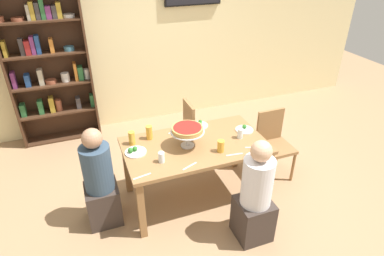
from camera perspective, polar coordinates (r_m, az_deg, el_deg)
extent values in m
plane|color=#9E7A56|center=(4.05, 0.51, -11.64)|extent=(12.00, 12.00, 0.00)
cube|color=beige|center=(5.29, -8.31, 15.65)|extent=(8.00, 0.12, 2.80)
cube|color=olive|center=(3.61, 0.56, -3.08)|extent=(1.56, 0.88, 0.04)
cube|color=olive|center=(3.40, -8.77, -13.93)|extent=(0.07, 0.07, 0.70)
cube|color=olive|center=(3.83, 12.80, -8.49)|extent=(0.07, 0.07, 0.70)
cube|color=olive|center=(3.98, -11.23, -6.66)|extent=(0.07, 0.07, 0.70)
cube|color=olive|center=(4.36, 7.57, -2.75)|extent=(0.07, 0.07, 0.70)
cube|color=#422819|center=(5.13, -29.43, 8.07)|extent=(0.03, 0.30, 2.20)
cube|color=#422819|center=(5.06, -17.45, 10.35)|extent=(0.03, 0.30, 2.20)
cube|color=#422819|center=(5.20, -23.50, 9.76)|extent=(1.10, 0.02, 2.20)
cube|color=#422819|center=(5.50, -21.23, -1.32)|extent=(1.04, 0.28, 0.02)
cube|color=#422819|center=(5.30, -22.10, 2.74)|extent=(1.04, 0.28, 0.02)
cube|color=#422819|center=(5.13, -23.03, 7.10)|extent=(1.04, 0.28, 0.02)
cube|color=#422819|center=(5.00, -24.04, 11.72)|extent=(1.04, 0.28, 0.02)
cube|color=#422819|center=(4.89, -25.14, 16.57)|extent=(1.04, 0.28, 0.02)
cube|color=#2D6B38|center=(5.31, -27.25, 2.82)|extent=(0.07, 0.13, 0.18)
cube|color=#2D6B38|center=(5.28, -24.76, 3.39)|extent=(0.07, 0.13, 0.20)
cube|color=#B7932D|center=(5.26, -23.15, 3.82)|extent=(0.07, 0.13, 0.23)
cylinder|color=brown|center=(5.26, -22.14, 3.72)|extent=(0.09, 0.09, 0.17)
cube|color=#3D3838|center=(5.25, -19.12, 4.24)|extent=(0.06, 0.13, 0.17)
cube|color=#2D6B38|center=(5.25, -16.92, 4.71)|extent=(0.07, 0.13, 0.18)
cube|color=#7A3370|center=(5.14, -28.54, 7.35)|extent=(0.05, 0.13, 0.22)
cube|color=navy|center=(5.13, -26.64, 7.44)|extent=(0.07, 0.13, 0.17)
cube|color=#B2A88E|center=(5.10, -24.77, 8.08)|extent=(0.06, 0.13, 0.22)
cylinder|color=brown|center=(5.12, -23.29, 7.44)|extent=(0.15, 0.15, 0.05)
cylinder|color=silver|center=(5.10, -21.12, 8.26)|extent=(0.11, 0.11, 0.13)
cube|color=orange|center=(5.08, -19.56, 9.24)|extent=(0.04, 0.13, 0.26)
cube|color=#2D6B38|center=(5.09, -18.79, 9.06)|extent=(0.07, 0.13, 0.20)
cylinder|color=silver|center=(5.10, -17.80, 8.97)|extent=(0.09, 0.09, 0.15)
cube|color=#B7932D|center=(5.02, -29.78, 11.85)|extent=(0.04, 0.13, 0.21)
cube|color=#3D3838|center=(4.99, -27.46, 12.43)|extent=(0.05, 0.10, 0.22)
cube|color=maroon|center=(4.99, -26.63, 12.40)|extent=(0.07, 0.13, 0.19)
cube|color=#7A3370|center=(4.97, -25.92, 12.83)|extent=(0.05, 0.13, 0.24)
cube|color=navy|center=(4.97, -25.20, 13.02)|extent=(0.05, 0.13, 0.25)
cube|color=orange|center=(4.96, -23.20, 13.07)|extent=(0.05, 0.13, 0.19)
cylinder|color=#3D7084|center=(4.97, -20.58, 12.82)|extent=(0.14, 0.14, 0.06)
cylinder|color=brown|center=(4.91, -28.04, 16.35)|extent=(0.16, 0.16, 0.04)
cube|color=#B2A88E|center=(4.88, -26.58, 17.53)|extent=(0.04, 0.13, 0.19)
cube|color=#B7932D|center=(4.88, -26.03, 17.84)|extent=(0.05, 0.13, 0.22)
cube|color=#3D3838|center=(4.87, -25.27, 17.91)|extent=(0.05, 0.13, 0.21)
cube|color=#2D6B38|center=(4.87, -24.56, 18.27)|extent=(0.05, 0.13, 0.24)
cube|color=#7A3370|center=(4.87, -23.66, 17.94)|extent=(0.07, 0.13, 0.16)
cube|color=#3D3838|center=(4.87, -22.80, 18.13)|extent=(0.06, 0.13, 0.16)
cube|color=#B7932D|center=(4.86, -22.10, 18.47)|extent=(0.06, 0.13, 0.20)
cylinder|color=silver|center=(4.88, -20.60, 17.81)|extent=(0.15, 0.15, 0.04)
cube|color=#382D28|center=(3.74, -15.08, -12.56)|extent=(0.34, 0.34, 0.45)
cylinder|color=#33475B|center=(3.44, -16.12, -6.71)|extent=(0.30, 0.30, 0.50)
sphere|color=#A87A5B|center=(3.25, -16.98, -1.75)|extent=(0.20, 0.20, 0.20)
cube|color=#382D28|center=(3.52, 10.49, -15.18)|extent=(0.34, 0.34, 0.45)
cylinder|color=silver|center=(3.20, 11.28, -9.16)|extent=(0.30, 0.30, 0.50)
sphere|color=tan|center=(2.99, 11.94, -3.96)|extent=(0.20, 0.20, 0.20)
cube|color=olive|center=(4.23, 14.29, -3.32)|extent=(0.40, 0.40, 0.04)
cube|color=olive|center=(4.24, 13.36, 0.52)|extent=(0.36, 0.04, 0.42)
cylinder|color=olive|center=(4.34, 17.11, -6.50)|extent=(0.04, 0.04, 0.41)
cylinder|color=olive|center=(4.16, 13.19, -7.64)|extent=(0.04, 0.04, 0.41)
cylinder|color=olive|center=(4.56, 14.58, -4.11)|extent=(0.04, 0.04, 0.41)
cylinder|color=olive|center=(4.39, 10.77, -5.07)|extent=(0.04, 0.04, 0.41)
cube|color=olive|center=(4.45, 1.63, -0.48)|extent=(0.40, 0.40, 0.04)
cube|color=olive|center=(4.28, -0.56, 1.74)|extent=(0.04, 0.36, 0.42)
cylinder|color=olive|center=(4.77, 2.76, -1.43)|extent=(0.04, 0.04, 0.41)
cylinder|color=olive|center=(4.50, 4.50, -3.61)|extent=(0.04, 0.04, 0.41)
cylinder|color=olive|center=(4.66, -1.21, -2.22)|extent=(0.04, 0.04, 0.41)
cylinder|color=olive|center=(4.38, 0.32, -4.52)|extent=(0.04, 0.04, 0.41)
cylinder|color=silver|center=(3.57, -0.78, -3.01)|extent=(0.15, 0.15, 0.01)
cylinder|color=silver|center=(3.52, -0.79, -1.81)|extent=(0.03, 0.03, 0.16)
cylinder|color=silver|center=(3.48, -0.80, -0.60)|extent=(0.37, 0.37, 0.01)
cylinder|color=tan|center=(3.46, -0.80, -0.22)|extent=(0.34, 0.34, 0.05)
cylinder|color=maroon|center=(3.45, -0.80, 0.14)|extent=(0.30, 0.30, 0.00)
cylinder|color=white|center=(3.94, 1.29, 0.45)|extent=(0.20, 0.20, 0.01)
sphere|color=#2D7028|center=(3.90, 1.39, 0.69)|extent=(0.05, 0.05, 0.05)
sphere|color=#2D7028|center=(3.96, 1.43, 1.13)|extent=(0.05, 0.05, 0.05)
cylinder|color=white|center=(3.51, -9.75, -4.14)|extent=(0.23, 0.23, 0.01)
sphere|color=#2D7028|center=(3.48, -10.65, -3.82)|extent=(0.06, 0.06, 0.06)
sphere|color=#2D7028|center=(3.50, -9.87, -3.55)|extent=(0.05, 0.05, 0.05)
cylinder|color=white|center=(3.90, 9.07, -0.32)|extent=(0.21, 0.21, 0.01)
sphere|color=#2D7028|center=(3.91, 9.18, 0.22)|extent=(0.04, 0.04, 0.04)
sphere|color=#2D7028|center=(3.90, 9.06, 0.26)|extent=(0.05, 0.05, 0.05)
cylinder|color=gold|center=(3.68, -7.43, -0.78)|extent=(0.07, 0.07, 0.16)
cylinder|color=gold|center=(3.46, 5.02, -3.15)|extent=(0.07, 0.07, 0.13)
cylinder|color=gold|center=(3.62, -10.41, -1.72)|extent=(0.07, 0.07, 0.15)
cylinder|color=white|center=(3.72, 8.37, -0.95)|extent=(0.06, 0.06, 0.11)
cylinder|color=white|center=(3.31, -5.32, -5.08)|extent=(0.06, 0.06, 0.11)
cube|color=silver|center=(3.26, -0.42, -6.64)|extent=(0.17, 0.08, 0.00)
cube|color=silver|center=(3.17, -8.66, -8.29)|extent=(0.18, 0.05, 0.00)
cube|color=silver|center=(3.46, 7.39, -4.58)|extent=(0.18, 0.03, 0.00)
cube|color=silver|center=(3.81, -2.83, -0.73)|extent=(0.18, 0.03, 0.00)
cube|color=silver|center=(3.60, 10.62, -3.35)|extent=(0.17, 0.08, 0.00)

